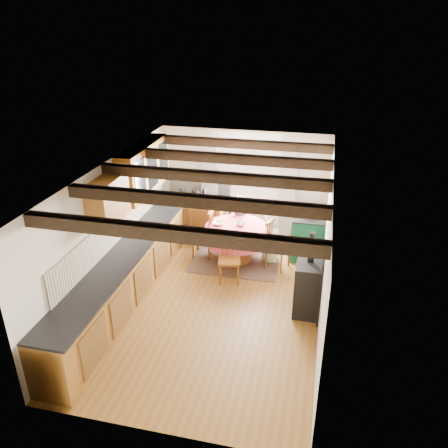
% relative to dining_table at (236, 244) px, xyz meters
% --- Properties ---
extents(floor, '(3.60, 5.50, 0.00)m').
position_rel_dining_table_xyz_m(floor, '(-0.08, -1.55, -0.38)').
color(floor, brown).
rests_on(floor, ground).
extents(ceiling, '(3.60, 5.50, 0.00)m').
position_rel_dining_table_xyz_m(ceiling, '(-0.08, -1.55, 2.02)').
color(ceiling, white).
rests_on(ceiling, ground).
extents(wall_back, '(3.60, 0.00, 2.40)m').
position_rel_dining_table_xyz_m(wall_back, '(-0.08, 1.20, 0.82)').
color(wall_back, silver).
rests_on(wall_back, ground).
extents(wall_front, '(3.60, 0.00, 2.40)m').
position_rel_dining_table_xyz_m(wall_front, '(-0.08, -4.30, 0.82)').
color(wall_front, silver).
rests_on(wall_front, ground).
extents(wall_left, '(0.00, 5.50, 2.40)m').
position_rel_dining_table_xyz_m(wall_left, '(-1.88, -1.55, 0.82)').
color(wall_left, silver).
rests_on(wall_left, ground).
extents(wall_right, '(0.00, 5.50, 2.40)m').
position_rel_dining_table_xyz_m(wall_right, '(1.72, -1.55, 0.82)').
color(wall_right, silver).
rests_on(wall_right, ground).
extents(beam_a, '(3.60, 0.16, 0.16)m').
position_rel_dining_table_xyz_m(beam_a, '(-0.08, -3.55, 1.93)').
color(beam_a, '#332416').
rests_on(beam_a, ceiling).
extents(beam_b, '(3.60, 0.16, 0.16)m').
position_rel_dining_table_xyz_m(beam_b, '(-0.08, -2.55, 1.93)').
color(beam_b, '#332416').
rests_on(beam_b, ceiling).
extents(beam_c, '(3.60, 0.16, 0.16)m').
position_rel_dining_table_xyz_m(beam_c, '(-0.08, -1.55, 1.93)').
color(beam_c, '#332416').
rests_on(beam_c, ceiling).
extents(beam_d, '(3.60, 0.16, 0.16)m').
position_rel_dining_table_xyz_m(beam_d, '(-0.08, -0.55, 1.93)').
color(beam_d, '#332416').
rests_on(beam_d, ceiling).
extents(beam_e, '(3.60, 0.16, 0.16)m').
position_rel_dining_table_xyz_m(beam_e, '(-0.08, 0.45, 1.93)').
color(beam_e, '#332416').
rests_on(beam_e, ceiling).
extents(splash_left, '(0.02, 4.50, 0.55)m').
position_rel_dining_table_xyz_m(splash_left, '(-1.86, -1.25, 0.82)').
color(splash_left, beige).
rests_on(splash_left, wall_left).
extents(splash_back, '(1.40, 0.02, 0.55)m').
position_rel_dining_table_xyz_m(splash_back, '(-1.08, 1.18, 0.82)').
color(splash_back, beige).
rests_on(splash_back, wall_back).
extents(base_cabinet_left, '(0.60, 5.30, 0.88)m').
position_rel_dining_table_xyz_m(base_cabinet_left, '(-1.58, -1.55, 0.06)').
color(base_cabinet_left, brown).
rests_on(base_cabinet_left, floor).
extents(base_cabinet_back, '(1.30, 0.60, 0.88)m').
position_rel_dining_table_xyz_m(base_cabinet_back, '(-1.13, 0.90, 0.06)').
color(base_cabinet_back, brown).
rests_on(base_cabinet_back, floor).
extents(worktop_left, '(0.64, 5.30, 0.04)m').
position_rel_dining_table_xyz_m(worktop_left, '(-1.56, -1.55, 0.52)').
color(worktop_left, black).
rests_on(worktop_left, base_cabinet_left).
extents(worktop_back, '(1.30, 0.64, 0.04)m').
position_rel_dining_table_xyz_m(worktop_back, '(-1.13, 0.88, 0.52)').
color(worktop_back, black).
rests_on(worktop_back, base_cabinet_back).
extents(wall_cabinet_glass, '(0.34, 1.80, 0.90)m').
position_rel_dining_table_xyz_m(wall_cabinet_glass, '(-1.71, -0.35, 1.57)').
color(wall_cabinet_glass, brown).
rests_on(wall_cabinet_glass, wall_left).
extents(wall_cabinet_solid, '(0.34, 0.90, 0.70)m').
position_rel_dining_table_xyz_m(wall_cabinet_solid, '(-1.71, -1.85, 1.52)').
color(wall_cabinet_solid, brown).
rests_on(wall_cabinet_solid, wall_left).
extents(window_frame, '(1.34, 0.03, 1.54)m').
position_rel_dining_table_xyz_m(window_frame, '(0.02, 1.19, 1.22)').
color(window_frame, white).
rests_on(window_frame, wall_back).
extents(window_pane, '(1.20, 0.01, 1.40)m').
position_rel_dining_table_xyz_m(window_pane, '(0.02, 1.19, 1.22)').
color(window_pane, white).
rests_on(window_pane, wall_back).
extents(curtain_left, '(0.35, 0.10, 2.10)m').
position_rel_dining_table_xyz_m(curtain_left, '(-0.83, 1.10, 0.72)').
color(curtain_left, '#A8A8A8').
rests_on(curtain_left, wall_back).
extents(curtain_right, '(0.35, 0.10, 2.10)m').
position_rel_dining_table_xyz_m(curtain_right, '(0.87, 1.10, 0.72)').
color(curtain_right, '#A8A8A8').
rests_on(curtain_right, wall_back).
extents(curtain_rod, '(2.00, 0.03, 0.03)m').
position_rel_dining_table_xyz_m(curtain_rod, '(0.02, 1.10, 1.82)').
color(curtain_rod, black).
rests_on(curtain_rod, wall_back).
extents(wall_picture, '(0.04, 0.50, 0.60)m').
position_rel_dining_table_xyz_m(wall_picture, '(1.69, 0.75, 1.32)').
color(wall_picture, gold).
rests_on(wall_picture, wall_right).
extents(wall_plate, '(0.30, 0.02, 0.30)m').
position_rel_dining_table_xyz_m(wall_plate, '(0.97, 1.17, 1.32)').
color(wall_plate, silver).
rests_on(wall_plate, wall_back).
extents(rug, '(1.75, 1.36, 0.01)m').
position_rel_dining_table_xyz_m(rug, '(0.00, 0.00, -0.37)').
color(rug, '#463B29').
rests_on(rug, floor).
extents(dining_table, '(1.26, 1.26, 0.76)m').
position_rel_dining_table_xyz_m(dining_table, '(0.00, 0.00, 0.00)').
color(dining_table, '#D53642').
rests_on(dining_table, floor).
extents(chair_near, '(0.47, 0.48, 0.94)m').
position_rel_dining_table_xyz_m(chair_near, '(0.03, -0.79, 0.09)').
color(chair_near, brown).
rests_on(chair_near, floor).
extents(chair_left, '(0.47, 0.45, 1.05)m').
position_rel_dining_table_xyz_m(chair_left, '(-0.71, 0.07, 0.14)').
color(chair_left, brown).
rests_on(chair_left, floor).
extents(chair_right, '(0.57, 0.55, 1.00)m').
position_rel_dining_table_xyz_m(chair_right, '(0.85, -0.08, 0.12)').
color(chair_right, brown).
rests_on(chair_right, floor).
extents(aga_range, '(0.65, 1.01, 0.93)m').
position_rel_dining_table_xyz_m(aga_range, '(1.39, 0.64, 0.09)').
color(aga_range, '#0F482D').
rests_on(aga_range, floor).
extents(cast_iron_stove, '(0.43, 0.72, 1.45)m').
position_rel_dining_table_xyz_m(cast_iron_stove, '(1.50, -1.37, 0.34)').
color(cast_iron_stove, black).
rests_on(cast_iron_stove, floor).
extents(child_far, '(0.47, 0.35, 1.19)m').
position_rel_dining_table_xyz_m(child_far, '(-0.08, 0.63, 0.21)').
color(child_far, '#40414E').
rests_on(child_far, floor).
extents(child_right, '(0.45, 0.58, 1.06)m').
position_rel_dining_table_xyz_m(child_right, '(0.66, 0.17, 0.15)').
color(child_right, white).
rests_on(child_right, floor).
extents(bowl_a, '(0.26, 0.26, 0.05)m').
position_rel_dining_table_xyz_m(bowl_a, '(-0.37, 0.02, 0.41)').
color(bowl_a, silver).
rests_on(bowl_a, dining_table).
extents(bowl_b, '(0.26, 0.26, 0.06)m').
position_rel_dining_table_xyz_m(bowl_b, '(0.06, 0.09, 0.41)').
color(bowl_b, silver).
rests_on(bowl_b, dining_table).
extents(cup, '(0.11, 0.11, 0.10)m').
position_rel_dining_table_xyz_m(cup, '(0.04, 0.10, 0.43)').
color(cup, silver).
rests_on(cup, dining_table).
extents(canister_tall, '(0.14, 0.14, 0.24)m').
position_rel_dining_table_xyz_m(canister_tall, '(-1.39, 0.89, 0.66)').
color(canister_tall, '#262628').
rests_on(canister_tall, worktop_back).
extents(canister_wide, '(0.17, 0.17, 0.18)m').
position_rel_dining_table_xyz_m(canister_wide, '(-1.10, 0.91, 0.63)').
color(canister_wide, '#262628').
rests_on(canister_wide, worktop_back).
extents(canister_slim, '(0.09, 0.09, 0.26)m').
position_rel_dining_table_xyz_m(canister_slim, '(-0.88, 0.83, 0.67)').
color(canister_slim, '#262628').
rests_on(canister_slim, worktop_back).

